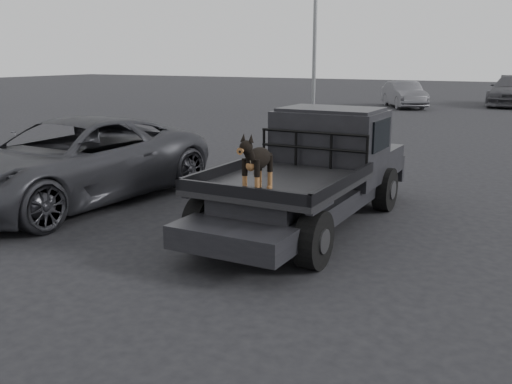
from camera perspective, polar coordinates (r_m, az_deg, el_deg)
The scene contains 7 objects.
ground at distance 7.56m, azimuth -6.14°, elevation -7.09°, with size 120.00×120.00×0.00m, color black.
flatbed_ute at distance 9.06m, azimuth 5.14°, elevation -0.55°, with size 2.00×5.40×0.92m, color black, non-canonical shape.
ute_cab at distance 9.76m, azimuth 7.47°, elevation 5.78°, with size 1.72×1.30×0.88m, color black, non-canonical shape.
headache_rack at distance 9.09m, azimuth 5.74°, elevation 4.22°, with size 1.80×0.08×0.55m, color black, non-canonical shape.
dog at distance 7.40m, azimuth 0.15°, elevation 2.91°, with size 0.32×0.60×0.74m, color black, non-canonical shape.
parked_suv at distance 10.95m, azimuth -17.98°, elevation 2.93°, with size 2.55×5.53×1.54m, color #323338.
distant_car_a at distance 31.41m, azimuth 14.60°, elevation 9.42°, with size 1.44×4.12×1.36m, color #525157.
Camera 1 is at (4.05, -5.81, 2.64)m, focal length 40.00 mm.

